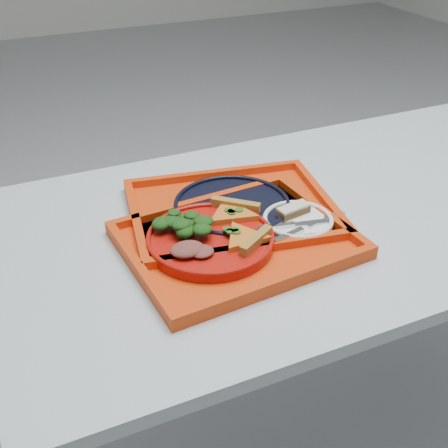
% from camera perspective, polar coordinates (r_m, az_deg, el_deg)
% --- Properties ---
extents(ground, '(10.00, 10.00, 0.00)m').
position_cam_1_polar(ground, '(1.84, 9.10, -18.33)').
color(ground, gray).
rests_on(ground, ground).
extents(table, '(1.60, 0.80, 0.75)m').
position_cam_1_polar(table, '(1.39, 11.47, -0.39)').
color(table, '#A8B2BD').
rests_on(table, ground).
extents(tray_main, '(0.48, 0.38, 0.01)m').
position_cam_1_polar(tray_main, '(1.17, 1.31, -1.98)').
color(tray_main, red).
rests_on(tray_main, table).
extents(tray_far, '(0.50, 0.42, 0.01)m').
position_cam_1_polar(tray_far, '(1.27, 0.81, 1.16)').
color(tray_far, red).
rests_on(tray_far, table).
extents(dinner_plate, '(0.26, 0.26, 0.02)m').
position_cam_1_polar(dinner_plate, '(1.15, -1.39, -1.73)').
color(dinner_plate, '#A5110B').
rests_on(dinner_plate, tray_main).
extents(side_plate, '(0.15, 0.15, 0.01)m').
position_cam_1_polar(side_plate, '(1.22, 7.50, 0.12)').
color(side_plate, white).
rests_on(side_plate, tray_main).
extents(navy_plate, '(0.26, 0.26, 0.02)m').
position_cam_1_polar(navy_plate, '(1.26, 0.81, 1.70)').
color(navy_plate, black).
rests_on(navy_plate, tray_far).
extents(pizza_slice_a, '(0.14, 0.15, 0.02)m').
position_cam_1_polar(pizza_slice_a, '(1.13, 2.07, -1.22)').
color(pizza_slice_a, gold).
rests_on(pizza_slice_a, dinner_plate).
extents(pizza_slice_b, '(0.16, 0.16, 0.02)m').
position_cam_1_polar(pizza_slice_b, '(1.21, 0.76, 1.26)').
color(pizza_slice_b, gold).
rests_on(pizza_slice_b, dinner_plate).
extents(salad_heap, '(0.10, 0.09, 0.05)m').
position_cam_1_polar(salad_heap, '(1.15, -4.38, 0.21)').
color(salad_heap, black).
rests_on(salad_heap, dinner_plate).
extents(meat_portion, '(0.07, 0.05, 0.02)m').
position_cam_1_polar(meat_portion, '(1.09, -3.77, -2.57)').
color(meat_portion, brown).
rests_on(meat_portion, dinner_plate).
extents(dessert_bar, '(0.08, 0.04, 0.02)m').
position_cam_1_polar(dessert_bar, '(1.23, 7.06, 1.42)').
color(dessert_bar, '#482E18').
rests_on(dessert_bar, side_plate).
extents(knife, '(0.18, 0.05, 0.01)m').
position_cam_1_polar(knife, '(1.20, 7.82, 0.08)').
color(knife, silver).
rests_on(knife, side_plate).
extents(fork, '(0.19, 0.06, 0.01)m').
position_cam_1_polar(fork, '(1.19, 8.50, -0.27)').
color(fork, silver).
rests_on(fork, side_plate).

